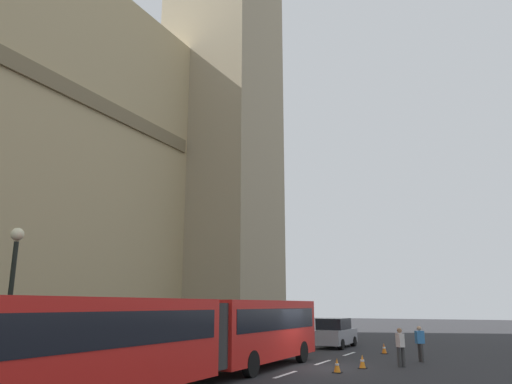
{
  "coord_description": "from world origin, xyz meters",
  "views": [
    {
      "loc": [
        -21.21,
        -7.97,
        2.71
      ],
      "look_at": [
        5.39,
        5.36,
        9.78
      ],
      "focal_mm": 33.4,
      "sensor_mm": 36.0,
      "label": 1
    }
  ],
  "objects_px": {
    "traffic_cone_middle": "(362,362)",
    "street_lamp": "(10,294)",
    "sedan_lead": "(335,333)",
    "traffic_cone_west": "(337,366)",
    "articulated_bus": "(196,332)",
    "pedestrian_by_kerb": "(420,342)",
    "traffic_cone_east": "(384,349)",
    "pedestrian_near_cones": "(400,346)"
  },
  "relations": [
    {
      "from": "articulated_bus",
      "to": "sedan_lead",
      "type": "xyz_separation_m",
      "value": [
        16.36,
        -0.04,
        -0.83
      ]
    },
    {
      "from": "sedan_lead",
      "to": "traffic_cone_middle",
      "type": "relative_size",
      "value": 7.59
    },
    {
      "from": "traffic_cone_middle",
      "to": "pedestrian_near_cones",
      "type": "xyz_separation_m",
      "value": [
        1.25,
        -1.45,
        0.63
      ]
    },
    {
      "from": "traffic_cone_east",
      "to": "traffic_cone_middle",
      "type": "bearing_deg",
      "value": -175.66
    },
    {
      "from": "street_lamp",
      "to": "pedestrian_by_kerb",
      "type": "relative_size",
      "value": 3.12
    },
    {
      "from": "traffic_cone_west",
      "to": "street_lamp",
      "type": "height_order",
      "value": "street_lamp"
    },
    {
      "from": "traffic_cone_middle",
      "to": "street_lamp",
      "type": "distance_m",
      "value": 14.37
    },
    {
      "from": "traffic_cone_middle",
      "to": "traffic_cone_west",
      "type": "bearing_deg",
      "value": 161.96
    },
    {
      "from": "traffic_cone_east",
      "to": "street_lamp",
      "type": "distance_m",
      "value": 19.99
    },
    {
      "from": "sedan_lead",
      "to": "pedestrian_by_kerb",
      "type": "relative_size",
      "value": 2.6
    },
    {
      "from": "traffic_cone_west",
      "to": "traffic_cone_east",
      "type": "xyz_separation_m",
      "value": [
        8.77,
        -0.06,
        0.0
      ]
    },
    {
      "from": "sedan_lead",
      "to": "traffic_cone_west",
      "type": "xyz_separation_m",
      "value": [
        -11.44,
        -3.65,
        -0.63
      ]
    },
    {
      "from": "traffic_cone_west",
      "to": "traffic_cone_middle",
      "type": "relative_size",
      "value": 1.0
    },
    {
      "from": "articulated_bus",
      "to": "traffic_cone_west",
      "type": "relative_size",
      "value": 31.49
    },
    {
      "from": "pedestrian_by_kerb",
      "to": "pedestrian_near_cones",
      "type": "bearing_deg",
      "value": 168.68
    },
    {
      "from": "traffic_cone_middle",
      "to": "street_lamp",
      "type": "xyz_separation_m",
      "value": [
        -11.02,
        8.79,
        2.77
      ]
    },
    {
      "from": "articulated_bus",
      "to": "sedan_lead",
      "type": "distance_m",
      "value": 16.38
    },
    {
      "from": "traffic_cone_west",
      "to": "traffic_cone_middle",
      "type": "height_order",
      "value": "same"
    },
    {
      "from": "traffic_cone_west",
      "to": "traffic_cone_east",
      "type": "height_order",
      "value": "same"
    },
    {
      "from": "sedan_lead",
      "to": "traffic_cone_east",
      "type": "distance_m",
      "value": 4.61
    },
    {
      "from": "articulated_bus",
      "to": "traffic_cone_east",
      "type": "bearing_deg",
      "value": -15.33
    },
    {
      "from": "traffic_cone_west",
      "to": "pedestrian_near_cones",
      "type": "height_order",
      "value": "pedestrian_near_cones"
    },
    {
      "from": "sedan_lead",
      "to": "pedestrian_near_cones",
      "type": "distance_m",
      "value": 10.13
    },
    {
      "from": "sedan_lead",
      "to": "pedestrian_near_cones",
      "type": "height_order",
      "value": "sedan_lead"
    },
    {
      "from": "street_lamp",
      "to": "pedestrian_by_kerb",
      "type": "distance_m",
      "value": 18.37
    },
    {
      "from": "pedestrian_near_cones",
      "to": "traffic_cone_west",
      "type": "bearing_deg",
      "value": 146.34
    },
    {
      "from": "sedan_lead",
      "to": "traffic_cone_east",
      "type": "height_order",
      "value": "sedan_lead"
    },
    {
      "from": "traffic_cone_middle",
      "to": "pedestrian_near_cones",
      "type": "relative_size",
      "value": 0.34
    },
    {
      "from": "traffic_cone_west",
      "to": "pedestrian_by_kerb",
      "type": "distance_m",
      "value": 6.12
    },
    {
      "from": "pedestrian_near_cones",
      "to": "traffic_cone_east",
      "type": "bearing_deg",
      "value": 19.06
    },
    {
      "from": "sedan_lead",
      "to": "pedestrian_near_cones",
      "type": "relative_size",
      "value": 2.6
    },
    {
      "from": "articulated_bus",
      "to": "street_lamp",
      "type": "distance_m",
      "value": 6.36
    },
    {
      "from": "traffic_cone_middle",
      "to": "traffic_cone_east",
      "type": "relative_size",
      "value": 1.0
    },
    {
      "from": "articulated_bus",
      "to": "sedan_lead",
      "type": "relative_size",
      "value": 4.15
    },
    {
      "from": "articulated_bus",
      "to": "sedan_lead",
      "type": "height_order",
      "value": "articulated_bus"
    },
    {
      "from": "traffic_cone_west",
      "to": "traffic_cone_middle",
      "type": "bearing_deg",
      "value": -18.04
    },
    {
      "from": "sedan_lead",
      "to": "pedestrian_near_cones",
      "type": "xyz_separation_m",
      "value": [
        -8.38,
        -5.69,
        -0.0
      ]
    },
    {
      "from": "articulated_bus",
      "to": "pedestrian_by_kerb",
      "type": "relative_size",
      "value": 10.81
    },
    {
      "from": "pedestrian_by_kerb",
      "to": "traffic_cone_west",
      "type": "bearing_deg",
      "value": 155.43
    },
    {
      "from": "articulated_bus",
      "to": "traffic_cone_east",
      "type": "height_order",
      "value": "articulated_bus"
    },
    {
      "from": "sedan_lead",
      "to": "articulated_bus",
      "type": "bearing_deg",
      "value": 179.85
    },
    {
      "from": "traffic_cone_middle",
      "to": "street_lamp",
      "type": "relative_size",
      "value": 0.11
    }
  ]
}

